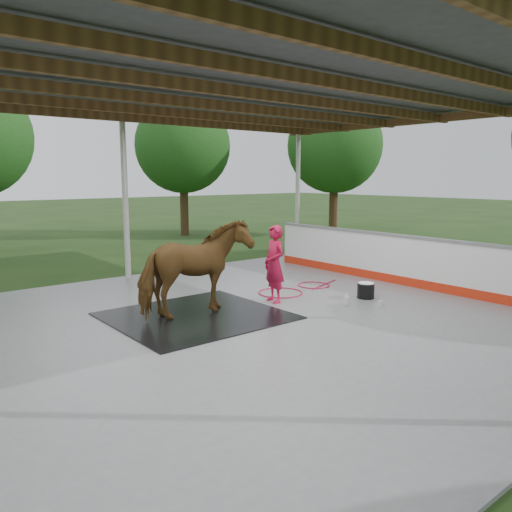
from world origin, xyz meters
TOP-DOWN VIEW (x-y plane):
  - ground at (0.00, 0.00)m, footprint 100.00×100.00m
  - concrete_slab at (0.00, 0.00)m, footprint 12.00×10.00m
  - pavilion_structure at (0.00, -0.00)m, footprint 12.60×10.60m
  - dasher_board at (4.60, 0.00)m, footprint 0.16×8.00m
  - tree_belt at (0.30, 0.90)m, footprint 28.00×28.00m
  - rubber_mat at (-0.53, 0.78)m, footprint 2.88×2.70m
  - horse at (-0.53, 0.78)m, footprint 2.02×0.96m
  - handler at (1.24, 0.69)m, footprint 0.45×0.61m
  - wash_bucket at (2.89, -0.26)m, footprint 0.35×0.35m
  - soap_bottle_a at (2.10, -0.43)m, footprint 0.14×0.14m
  - soap_bottle_b at (2.59, -0.87)m, footprint 0.10×0.10m
  - hose_coil at (2.24, 1.18)m, footprint 2.40×0.96m

SIDE VIEW (x-z plane):
  - ground at x=0.00m, z-range 0.00..0.00m
  - concrete_slab at x=0.00m, z-range 0.00..0.05m
  - rubber_mat at x=-0.53m, z-range 0.05..0.07m
  - hose_coil at x=2.24m, z-range 0.05..0.07m
  - soap_bottle_b at x=2.59m, z-range 0.05..0.22m
  - soap_bottle_a at x=2.10m, z-range 0.05..0.31m
  - wash_bucket at x=2.89m, z-range 0.05..0.38m
  - dasher_board at x=4.60m, z-range 0.02..1.17m
  - handler at x=1.24m, z-range 0.05..1.58m
  - horse at x=-0.53m, z-range 0.07..1.76m
  - tree_belt at x=0.30m, z-range 0.89..6.69m
  - pavilion_structure at x=0.00m, z-range 1.94..5.99m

